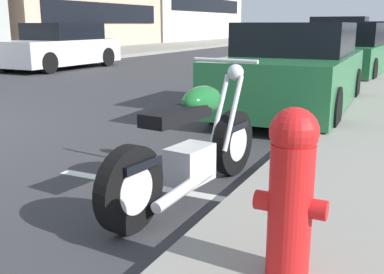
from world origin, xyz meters
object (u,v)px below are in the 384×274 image
object	(u,v)px
parked_car_near_corner	(350,51)
crossing_truck	(339,30)
fire_hydrant	(291,190)
parked_car_mid_block	(378,38)
car_opposite_curb	(61,47)
parked_car_second_in_row	(360,43)
parked_motorcycle	(192,148)
parked_car_across_street	(294,71)

from	to	relation	value
parked_car_near_corner	crossing_truck	distance (m)	19.80
fire_hydrant	parked_car_mid_block	bearing A→B (deg)	3.50
car_opposite_curb	parked_car_mid_block	bearing A→B (deg)	146.61
parked_car_near_corner	fire_hydrant	distance (m)	11.22
parked_car_near_corner	parked_car_second_in_row	bearing A→B (deg)	7.13
parked_motorcycle	parked_car_across_street	xyz separation A→B (m)	(4.16, 0.20, 0.25)
parked_motorcycle	fire_hydrant	distance (m)	1.55
parked_motorcycle	parked_car_across_street	bearing A→B (deg)	9.47
parked_motorcycle	parked_car_across_street	size ratio (longest dim) A/B	0.51
parked_motorcycle	crossing_truck	distance (m)	29.79
parked_motorcycle	car_opposite_curb	distance (m)	12.11
crossing_truck	car_opposite_curb	distance (m)	21.85
parked_car_second_in_row	parked_car_mid_block	xyz separation A→B (m)	(5.14, -0.24, 0.04)
parked_motorcycle	parked_car_near_corner	world-z (taller)	parked_car_near_corner
crossing_truck	parked_car_second_in_row	bearing A→B (deg)	104.60
car_opposite_curb	fire_hydrant	distance (m)	13.64
parked_motorcycle	car_opposite_curb	world-z (taller)	car_opposite_curb
parked_motorcycle	parked_car_mid_block	xyz separation A→B (m)	(20.99, 0.28, 0.30)
parked_car_near_corner	crossing_truck	world-z (taller)	crossing_truck
parked_car_near_corner	crossing_truck	bearing A→B (deg)	13.00
parked_car_across_street	parked_car_mid_block	world-z (taller)	parked_car_mid_block
parked_car_mid_block	car_opposite_curb	bearing A→B (deg)	147.99
parked_motorcycle	fire_hydrant	world-z (taller)	parked_motorcycle
parked_car_near_corner	parked_car_mid_block	xyz separation A→B (m)	(10.92, 0.14, 0.04)
parked_car_mid_block	fire_hydrant	distance (m)	22.12
parked_motorcycle	car_opposite_curb	xyz separation A→B (m)	(8.38, 8.74, 0.25)
parked_car_across_street	crossing_truck	size ratio (longest dim) A/B	0.83
parked_car_mid_block	parked_motorcycle	bearing A→B (deg)	-177.39
parked_car_second_in_row	parked_car_mid_block	distance (m)	5.14
parked_car_across_street	car_opposite_curb	bearing A→B (deg)	62.16
parked_car_mid_block	crossing_truck	xyz separation A→B (m)	(8.60, 3.18, 0.26)
car_opposite_curb	fire_hydrant	size ratio (longest dim) A/B	4.81
crossing_truck	fire_hydrant	xyz separation A→B (m)	(-30.68, -4.53, -0.37)
parked_car_mid_block	car_opposite_curb	world-z (taller)	parked_car_mid_block
parked_car_across_street	car_opposite_curb	world-z (taller)	car_opposite_curb
parked_car_near_corner	parked_car_second_in_row	size ratio (longest dim) A/B	1.14
parked_car_near_corner	fire_hydrant	bearing A→B (deg)	-170.47
parked_motorcycle	parked_car_near_corner	size ratio (longest dim) A/B	0.44
parked_car_near_corner	car_opposite_curb	bearing A→B (deg)	104.43
parked_motorcycle	fire_hydrant	bearing A→B (deg)	-128.76
parked_car_across_street	parked_car_second_in_row	xyz separation A→B (m)	(11.69, 0.32, 0.02)
parked_car_near_corner	car_opposite_curb	xyz separation A→B (m)	(-1.68, 8.60, -0.00)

